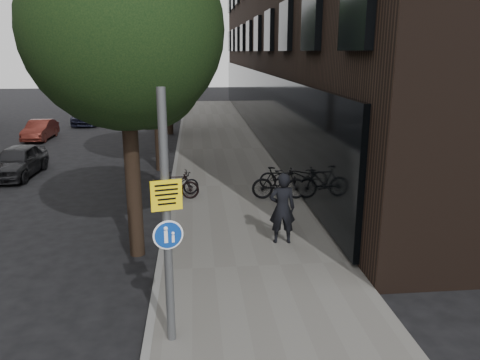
{
  "coord_description": "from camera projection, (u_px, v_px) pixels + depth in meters",
  "views": [
    {
      "loc": [
        -1.11,
        -6.33,
        4.84
      ],
      "look_at": [
        -0.12,
        3.9,
        2.0
      ],
      "focal_mm": 35.0,
      "sensor_mm": 36.0,
      "label": 1
    }
  ],
  "objects": [
    {
      "name": "sidewalk",
      "position": [
        234.0,
        187.0,
        17.07
      ],
      "size": [
        4.5,
        60.0,
        0.12
      ],
      "primitive_type": "cube",
      "color": "#605E59",
      "rests_on": "ground"
    },
    {
      "name": "curb_edge",
      "position": [
        172.0,
        188.0,
        16.86
      ],
      "size": [
        0.15,
        60.0,
        0.13
      ],
      "primitive_type": "cube",
      "color": "slate",
      "rests_on": "ground"
    },
    {
      "name": "street_tree_near",
      "position": [
        128.0,
        39.0,
        10.33
      ],
      "size": [
        4.4,
        4.4,
        7.5
      ],
      "color": "black",
      "rests_on": "ground"
    },
    {
      "name": "street_tree_mid",
      "position": [
        157.0,
        44.0,
        18.48
      ],
      "size": [
        5.0,
        5.0,
        7.8
      ],
      "color": "black",
      "rests_on": "ground"
    },
    {
      "name": "street_tree_far",
      "position": [
        168.0,
        46.0,
        27.12
      ],
      "size": [
        5.0,
        5.0,
        7.8
      ],
      "color": "black",
      "rests_on": "ground"
    },
    {
      "name": "signpost",
      "position": [
        167.0,
        221.0,
        7.39
      ],
      "size": [
        0.48,
        0.14,
        4.21
      ],
      "rotation": [
        0.0,
        0.0,
        0.24
      ],
      "color": "#595B5E",
      "rests_on": "sidewalk"
    },
    {
      "name": "pedestrian",
      "position": [
        282.0,
        208.0,
        11.73
      ],
      "size": [
        0.69,
        0.47,
        1.82
      ],
      "primitive_type": "imported",
      "rotation": [
        0.0,
        0.0,
        3.09
      ],
      "color": "black",
      "rests_on": "sidewalk"
    },
    {
      "name": "parked_bike_facade_near",
      "position": [
        285.0,
        176.0,
        16.49
      ],
      "size": [
        1.84,
        0.83,
        0.93
      ],
      "primitive_type": "imported",
      "rotation": [
        0.0,
        0.0,
        1.45
      ],
      "color": "black",
      "rests_on": "sidewalk"
    },
    {
      "name": "parked_bike_facade_far",
      "position": [
        279.0,
        183.0,
        15.35
      ],
      "size": [
        1.84,
        0.66,
        1.09
      ],
      "primitive_type": "imported",
      "rotation": [
        0.0,
        0.0,
        1.48
      ],
      "color": "black",
      "rests_on": "sidewalk"
    },
    {
      "name": "parked_bike_curb_near",
      "position": [
        176.0,
        184.0,
        15.67
      ],
      "size": [
        1.69,
        1.06,
        0.84
      ],
      "primitive_type": "imported",
      "rotation": [
        0.0,
        0.0,
        1.92
      ],
      "color": "black",
      "rests_on": "sidewalk"
    },
    {
      "name": "parked_bike_curb_far",
      "position": [
        175.0,
        185.0,
        15.34
      ],
      "size": [
        1.56,
        0.47,
        0.93
      ],
      "primitive_type": "imported",
      "rotation": [
        0.0,
        0.0,
        1.55
      ],
      "color": "black",
      "rests_on": "sidewalk"
    },
    {
      "name": "parked_car_near",
      "position": [
        18.0,
        161.0,
        18.58
      ],
      "size": [
        1.6,
        3.7,
        1.24
      ],
      "primitive_type": "imported",
      "rotation": [
        0.0,
        0.0,
        -0.04
      ],
      "color": "black",
      "rests_on": "ground"
    },
    {
      "name": "parked_car_mid",
      "position": [
        40.0,
        130.0,
        26.4
      ],
      "size": [
        1.23,
        3.36,
        1.1
      ],
      "primitive_type": "imported",
      "rotation": [
        0.0,
        0.0,
        -0.02
      ],
      "color": "maroon",
      "rests_on": "ground"
    },
    {
      "name": "parked_car_far",
      "position": [
        89.0,
        115.0,
        32.08
      ],
      "size": [
        1.87,
        4.33,
        1.24
      ],
      "primitive_type": "imported",
      "rotation": [
        0.0,
        0.0,
        -0.03
      ],
      "color": "black",
      "rests_on": "ground"
    }
  ]
}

